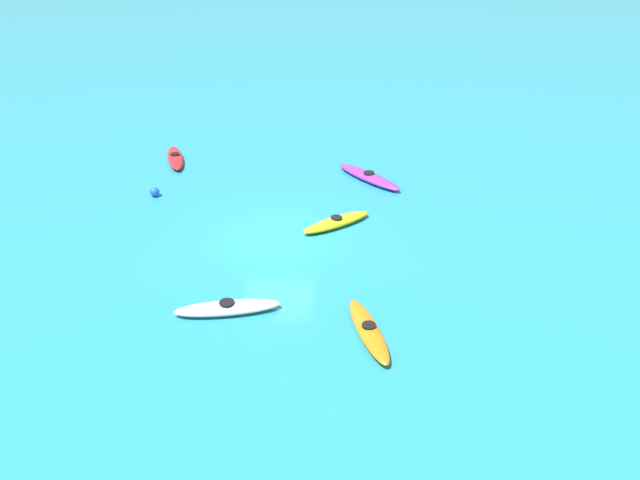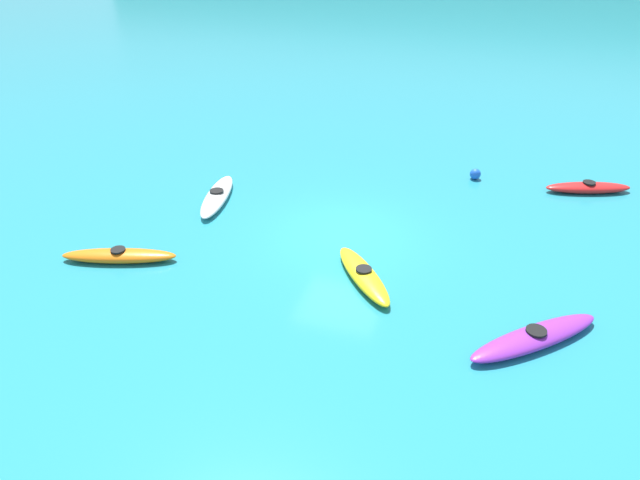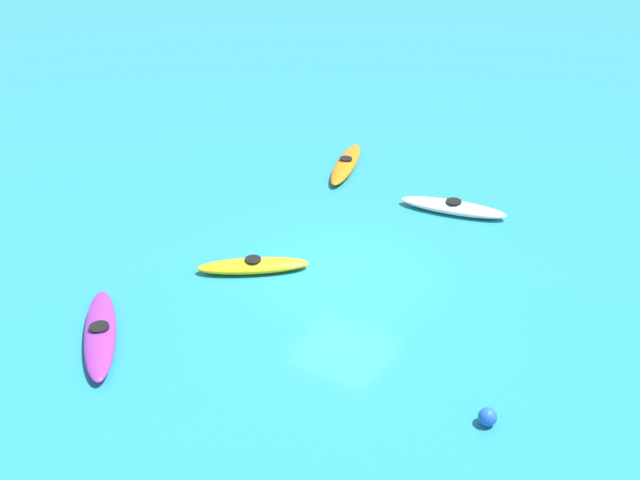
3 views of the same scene
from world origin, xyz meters
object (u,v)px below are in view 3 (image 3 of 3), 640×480
kayak_white (453,207)px  kayak_yellow (253,266)px  kayak_orange (346,164)px  buoy_blue (488,417)px  kayak_purple (100,334)px

kayak_white → kayak_yellow: bearing=-28.3°
kayak_yellow → kayak_white: same height
kayak_orange → kayak_white: same height
kayak_yellow → buoy_blue: size_ratio=7.02×
kayak_purple → kayak_white: size_ratio=0.96×
kayak_orange → kayak_yellow: bearing=9.3°
kayak_white → buoy_blue: 8.85m
kayak_purple → buoy_blue: size_ratio=8.04×
buoy_blue → kayak_white: bearing=-151.6°
kayak_yellow → kayak_purple: bearing=-16.5°
kayak_orange → kayak_purple: (10.65, -0.17, 0.00)m
kayak_purple → kayak_orange: bearing=179.1°
kayak_orange → kayak_white: (0.90, 4.07, 0.00)m
kayak_yellow → kayak_orange: size_ratio=0.85×
kayak_purple → kayak_white: bearing=156.5°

